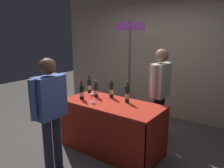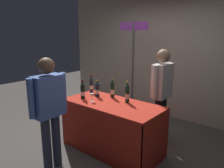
{
  "view_description": "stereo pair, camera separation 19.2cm",
  "coord_description": "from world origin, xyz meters",
  "px_view_note": "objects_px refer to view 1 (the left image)",
  "views": [
    {
      "loc": [
        1.89,
        -2.57,
        1.85
      ],
      "look_at": [
        0.0,
        0.0,
        1.1
      ],
      "focal_mm": 34.79,
      "sensor_mm": 36.0,
      "label": 1
    },
    {
      "loc": [
        2.04,
        -2.45,
        1.85
      ],
      "look_at": [
        0.0,
        0.0,
        1.1
      ],
      "focal_mm": 34.79,
      "sensor_mm": 36.0,
      "label": 2
    }
  ],
  "objects_px": {
    "taster_foreground_right": "(50,106)",
    "booth_signpost": "(130,61)",
    "tasting_table": "(112,118)",
    "display_bottle_0": "(96,90)",
    "wine_glass_near_vendor": "(92,96)",
    "featured_wine_bottle": "(82,92)",
    "vendor_presenter": "(160,88)"
  },
  "relations": [
    {
      "from": "vendor_presenter",
      "to": "booth_signpost",
      "type": "bearing_deg",
      "value": -110.35
    },
    {
      "from": "display_bottle_0",
      "to": "wine_glass_near_vendor",
      "type": "xyz_separation_m",
      "value": [
        0.12,
        -0.25,
        -0.03
      ]
    },
    {
      "from": "taster_foreground_right",
      "to": "booth_signpost",
      "type": "relative_size",
      "value": 0.74
    },
    {
      "from": "tasting_table",
      "to": "taster_foreground_right",
      "type": "distance_m",
      "value": 1.03
    },
    {
      "from": "featured_wine_bottle",
      "to": "wine_glass_near_vendor",
      "type": "height_order",
      "value": "featured_wine_bottle"
    },
    {
      "from": "wine_glass_near_vendor",
      "to": "taster_foreground_right",
      "type": "xyz_separation_m",
      "value": [
        -0.05,
        -0.75,
        0.03
      ]
    },
    {
      "from": "tasting_table",
      "to": "display_bottle_0",
      "type": "distance_m",
      "value": 0.56
    },
    {
      "from": "tasting_table",
      "to": "display_bottle_0",
      "type": "xyz_separation_m",
      "value": [
        -0.4,
        0.1,
        0.37
      ]
    },
    {
      "from": "vendor_presenter",
      "to": "taster_foreground_right",
      "type": "relative_size",
      "value": 1.03
    },
    {
      "from": "tasting_table",
      "to": "featured_wine_bottle",
      "type": "xyz_separation_m",
      "value": [
        -0.51,
        -0.14,
        0.38
      ]
    },
    {
      "from": "vendor_presenter",
      "to": "taster_foreground_right",
      "type": "xyz_separation_m",
      "value": [
        -0.79,
        -1.64,
        -0.03
      ]
    },
    {
      "from": "wine_glass_near_vendor",
      "to": "vendor_presenter",
      "type": "distance_m",
      "value": 1.16
    },
    {
      "from": "tasting_table",
      "to": "wine_glass_near_vendor",
      "type": "bearing_deg",
      "value": -152.73
    },
    {
      "from": "tasting_table",
      "to": "vendor_presenter",
      "type": "height_order",
      "value": "vendor_presenter"
    },
    {
      "from": "tasting_table",
      "to": "featured_wine_bottle",
      "type": "height_order",
      "value": "featured_wine_bottle"
    },
    {
      "from": "display_bottle_0",
      "to": "taster_foreground_right",
      "type": "xyz_separation_m",
      "value": [
        0.07,
        -1.0,
        0.0
      ]
    },
    {
      "from": "wine_glass_near_vendor",
      "to": "display_bottle_0",
      "type": "bearing_deg",
      "value": 115.27
    },
    {
      "from": "featured_wine_bottle",
      "to": "display_bottle_0",
      "type": "xyz_separation_m",
      "value": [
        0.11,
        0.23,
        -0.0
      ]
    },
    {
      "from": "tasting_table",
      "to": "wine_glass_near_vendor",
      "type": "distance_m",
      "value": 0.47
    },
    {
      "from": "taster_foreground_right",
      "to": "booth_signpost",
      "type": "bearing_deg",
      "value": -0.86
    },
    {
      "from": "featured_wine_bottle",
      "to": "taster_foreground_right",
      "type": "relative_size",
      "value": 0.2
    },
    {
      "from": "display_bottle_0",
      "to": "tasting_table",
      "type": "bearing_deg",
      "value": -13.62
    },
    {
      "from": "display_bottle_0",
      "to": "wine_glass_near_vendor",
      "type": "relative_size",
      "value": 2.2
    },
    {
      "from": "wine_glass_near_vendor",
      "to": "booth_signpost",
      "type": "xyz_separation_m",
      "value": [
        -0.07,
        1.21,
        0.42
      ]
    },
    {
      "from": "tasting_table",
      "to": "featured_wine_bottle",
      "type": "relative_size",
      "value": 4.95
    },
    {
      "from": "featured_wine_bottle",
      "to": "tasting_table",
      "type": "bearing_deg",
      "value": 15.06
    },
    {
      "from": "tasting_table",
      "to": "booth_signpost",
      "type": "xyz_separation_m",
      "value": [
        -0.35,
        1.07,
        0.76
      ]
    },
    {
      "from": "featured_wine_bottle",
      "to": "vendor_presenter",
      "type": "distance_m",
      "value": 1.31
    },
    {
      "from": "tasting_table",
      "to": "vendor_presenter",
      "type": "distance_m",
      "value": 0.96
    },
    {
      "from": "featured_wine_bottle",
      "to": "display_bottle_0",
      "type": "height_order",
      "value": "featured_wine_bottle"
    },
    {
      "from": "featured_wine_bottle",
      "to": "booth_signpost",
      "type": "height_order",
      "value": "booth_signpost"
    },
    {
      "from": "display_bottle_0",
      "to": "featured_wine_bottle",
      "type": "bearing_deg",
      "value": -114.38
    }
  ]
}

